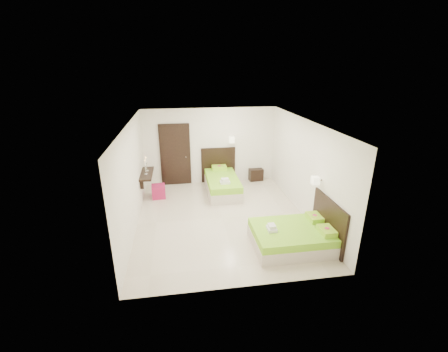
{
  "coord_description": "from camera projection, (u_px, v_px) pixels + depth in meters",
  "views": [
    {
      "loc": [
        -1.06,
        -7.19,
        3.91
      ],
      "look_at": [
        0.1,
        0.3,
        1.1
      ],
      "focal_mm": 24.0,
      "sensor_mm": 36.0,
      "label": 1
    }
  ],
  "objects": [
    {
      "name": "console_shelf",
      "position": [
        146.0,
        174.0,
        9.07
      ],
      "size": [
        0.35,
        1.2,
        0.78
      ],
      "color": "black",
      "rests_on": "ground"
    },
    {
      "name": "floor",
      "position": [
        222.0,
        218.0,
        8.17
      ],
      "size": [
        5.5,
        5.5,
        0.0
      ],
      "primitive_type": "plane",
      "color": "beige",
      "rests_on": "ground"
    },
    {
      "name": "ottoman",
      "position": [
        159.0,
        191.0,
        9.36
      ],
      "size": [
        0.44,
        0.44,
        0.41
      ],
      "primitive_type": "cube",
      "rotation": [
        0.0,
        0.0,
        0.07
      ],
      "color": "#9A1443",
      "rests_on": "ground"
    },
    {
      "name": "nightstand",
      "position": [
        255.0,
        174.0,
        10.83
      ],
      "size": [
        0.52,
        0.48,
        0.43
      ],
      "primitive_type": "cube",
      "rotation": [
        0.0,
        0.0,
        0.1
      ],
      "color": "black",
      "rests_on": "ground"
    },
    {
      "name": "bed_single",
      "position": [
        222.0,
        183.0,
        9.81
      ],
      "size": [
        1.19,
        1.99,
        1.64
      ],
      "color": "beige",
      "rests_on": "ground"
    },
    {
      "name": "bed_double",
      "position": [
        295.0,
        236.0,
        6.81
      ],
      "size": [
        1.76,
        1.5,
        1.45
      ],
      "color": "beige",
      "rests_on": "ground"
    },
    {
      "name": "door",
      "position": [
        175.0,
        155.0,
        10.13
      ],
      "size": [
        1.02,
        0.15,
        2.14
      ],
      "color": "black",
      "rests_on": "ground"
    }
  ]
}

